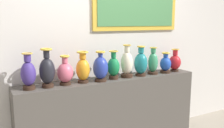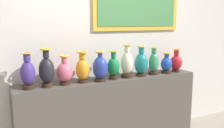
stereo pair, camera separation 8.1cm
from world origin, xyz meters
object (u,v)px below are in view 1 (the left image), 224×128
at_px(vase_jade, 153,62).
at_px(vase_sapphire, 165,64).
at_px(vase_cobalt, 101,68).
at_px(vase_emerald, 114,67).
at_px(vase_crimson, 175,62).
at_px(vase_indigo, 28,74).
at_px(vase_teal, 141,63).
at_px(vase_ivory, 127,64).
at_px(vase_onyx, 47,70).
at_px(vase_rose, 65,72).
at_px(vase_amber, 83,69).

bearing_deg(vase_jade, vase_sapphire, -7.22).
relative_size(vase_cobalt, vase_jade, 1.00).
bearing_deg(vase_emerald, vase_crimson, 0.13).
bearing_deg(vase_indigo, vase_teal, -0.67).
distance_m(vase_emerald, vase_teal, 0.41).
relative_size(vase_cobalt, vase_ivory, 0.87).
height_order(vase_emerald, vase_ivory, vase_ivory).
distance_m(vase_cobalt, vase_sapphire, 1.04).
height_order(vase_onyx, vase_sapphire, vase_onyx).
distance_m(vase_rose, vase_amber, 0.22).
height_order(vase_indigo, vase_sapphire, vase_indigo).
relative_size(vase_indigo, vase_ivory, 0.92).
xyz_separation_m(vase_rose, vase_amber, (0.22, -0.00, 0.02)).
bearing_deg(vase_emerald, vase_ivory, 2.33).
relative_size(vase_amber, vase_ivory, 0.88).
height_order(vase_amber, vase_jade, vase_amber).
bearing_deg(vase_emerald, vase_onyx, -179.73).
height_order(vase_onyx, vase_jade, vase_onyx).
distance_m(vase_indigo, vase_teal, 1.46).
bearing_deg(vase_teal, vase_ivory, 174.99).
xyz_separation_m(vase_ivory, vase_sapphire, (0.63, -0.02, -0.05)).
height_order(vase_onyx, vase_cobalt, vase_onyx).
bearing_deg(vase_crimson, vase_ivory, 179.61).
bearing_deg(vase_amber, vase_sapphire, -1.09).
xyz_separation_m(vase_cobalt, vase_sapphire, (1.04, 0.01, -0.04)).
height_order(vase_amber, vase_cobalt, vase_amber).
distance_m(vase_amber, vase_ivory, 0.62).
distance_m(vase_rose, vase_jade, 1.27).
distance_m(vase_teal, vase_crimson, 0.62).
relative_size(vase_indigo, vase_teal, 0.98).
bearing_deg(vase_indigo, vase_amber, 0.02).
bearing_deg(vase_jade, vase_ivory, -179.85).
xyz_separation_m(vase_amber, vase_jade, (1.05, 0.00, -0.01)).
xyz_separation_m(vase_onyx, vase_ivory, (1.05, 0.01, -0.01)).
bearing_deg(vase_onyx, vase_cobalt, -2.08).
height_order(vase_amber, vase_teal, vase_teal).
relative_size(vase_cobalt, vase_teal, 0.92).
distance_m(vase_amber, vase_cobalt, 0.22).
bearing_deg(vase_amber, vase_crimson, -0.19).
height_order(vase_cobalt, vase_emerald, vase_cobalt).
bearing_deg(vase_cobalt, vase_amber, 170.94).
xyz_separation_m(vase_onyx, vase_emerald, (0.85, 0.00, -0.03)).
bearing_deg(vase_indigo, vase_jade, 0.08).
bearing_deg(vase_ivory, vase_rose, 179.79).
relative_size(vase_indigo, vase_rose, 1.15).
distance_m(vase_rose, vase_ivory, 0.84).
bearing_deg(vase_cobalt, vase_emerald, 7.78).
bearing_deg(vase_rose, vase_teal, -1.18).
height_order(vase_onyx, vase_rose, vase_onyx).
xyz_separation_m(vase_jade, vase_crimson, (0.40, -0.01, -0.02)).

